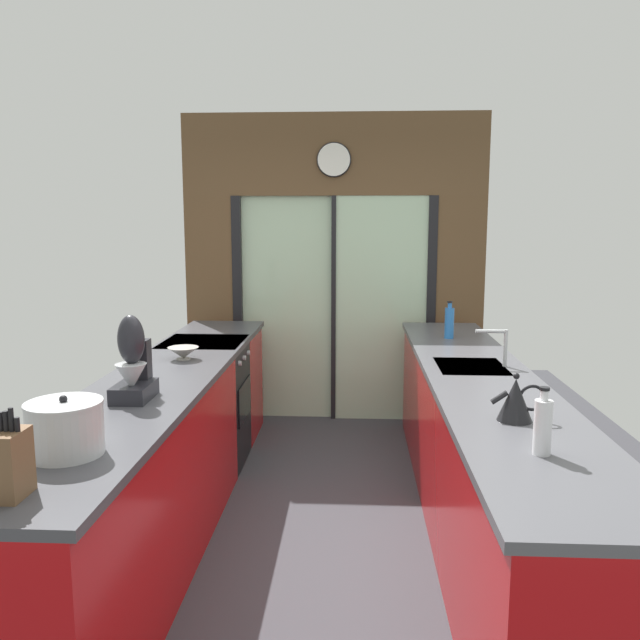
# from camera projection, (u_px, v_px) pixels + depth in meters

# --- Properties ---
(ground_plane) EXTENTS (5.04, 7.60, 0.02)m
(ground_plane) POSITION_uv_depth(u_px,v_px,m) (324.00, 504.00, 4.09)
(ground_plane) COLOR #38383D
(back_wall_unit) EXTENTS (2.64, 0.12, 2.70)m
(back_wall_unit) POSITION_uv_depth(u_px,v_px,m) (334.00, 251.00, 5.63)
(back_wall_unit) COLOR brown
(back_wall_unit) RESTS_ON ground_plane
(left_counter_run) EXTENTS (0.62, 3.80, 0.92)m
(left_counter_run) POSITION_uv_depth(u_px,v_px,m) (159.00, 457.00, 3.60)
(left_counter_run) COLOR #AD0C0F
(left_counter_run) RESTS_ON ground_plane
(right_counter_run) EXTENTS (0.62, 3.80, 0.92)m
(right_counter_run) POSITION_uv_depth(u_px,v_px,m) (479.00, 453.00, 3.67)
(right_counter_run) COLOR #AD0C0F
(right_counter_run) RESTS_ON ground_plane
(sink_faucet) EXTENTS (0.19, 0.02, 0.22)m
(sink_faucet) POSITION_uv_depth(u_px,v_px,m) (500.00, 341.00, 3.82)
(sink_faucet) COLOR #B7BABC
(sink_faucet) RESTS_ON right_counter_run
(oven_range) EXTENTS (0.60, 0.60, 0.92)m
(oven_range) POSITION_uv_depth(u_px,v_px,m) (205.00, 403.00, 4.71)
(oven_range) COLOR black
(oven_range) RESTS_ON ground_plane
(mixing_bowl) EXTENTS (0.19, 0.19, 0.08)m
(mixing_bowl) POSITION_uv_depth(u_px,v_px,m) (183.00, 353.00, 4.02)
(mixing_bowl) COLOR gray
(mixing_bowl) RESTS_ON left_counter_run
(knife_block) EXTENTS (0.08, 0.14, 0.29)m
(knife_block) POSITION_uv_depth(u_px,v_px,m) (12.00, 463.00, 2.01)
(knife_block) COLOR brown
(knife_block) RESTS_ON left_counter_run
(stand_mixer) EXTENTS (0.17, 0.27, 0.42)m
(stand_mixer) POSITION_uv_depth(u_px,v_px,m) (133.00, 367.00, 3.11)
(stand_mixer) COLOR black
(stand_mixer) RESTS_ON left_counter_run
(stock_pot) EXTENTS (0.28, 0.28, 0.23)m
(stock_pot) POSITION_uv_depth(u_px,v_px,m) (65.00, 428.00, 2.38)
(stock_pot) COLOR #B7BABC
(stock_pot) RESTS_ON left_counter_run
(kettle) EXTENTS (0.24, 0.15, 0.21)m
(kettle) POSITION_uv_depth(u_px,v_px,m) (516.00, 400.00, 2.79)
(kettle) COLOR black
(kettle) RESTS_ON right_counter_run
(soap_bottle_near) EXTENTS (0.07, 0.07, 0.26)m
(soap_bottle_near) POSITION_uv_depth(u_px,v_px,m) (543.00, 426.00, 2.38)
(soap_bottle_near) COLOR silver
(soap_bottle_near) RESTS_ON right_counter_run
(soap_bottle_far) EXTENTS (0.07, 0.07, 0.28)m
(soap_bottle_far) POSITION_uv_depth(u_px,v_px,m) (449.00, 322.00, 4.74)
(soap_bottle_far) COLOR #286BB7
(soap_bottle_far) RESTS_ON right_counter_run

